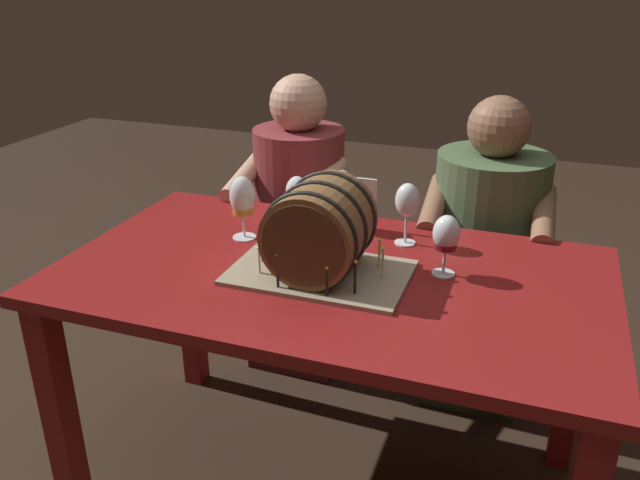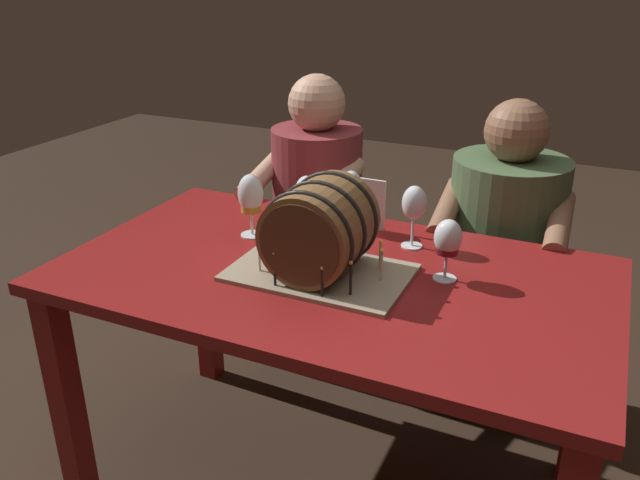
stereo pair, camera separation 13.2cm
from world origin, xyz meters
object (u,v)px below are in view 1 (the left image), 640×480
Objects in this scene: barrel_cake at (320,232)px; menu_card at (359,203)px; wine_glass_red at (446,236)px; person_seated_right at (484,263)px; person_seated_left at (300,238)px; wine_glass_rose at (342,190)px; dining_table at (331,306)px; wine_glass_amber at (243,199)px; wine_glass_empty at (407,202)px; wine_glass_white at (297,194)px.

barrel_cake is 0.36m from menu_card.
person_seated_right reaches higher than wine_glass_red.
wine_glass_red is 0.92m from person_seated_left.
wine_glass_rose is at bearing 148.81° from wine_glass_red.
barrel_cake is 0.84m from person_seated_left.
wine_glass_rose is 1.17× the size of menu_card.
dining_table is 0.37m from menu_card.
person_seated_left is at bearing 137.93° from wine_glass_red.
wine_glass_amber is at bearing 159.10° from dining_table.
wine_glass_amber is (-0.46, -0.12, -0.01)m from wine_glass_empty.
barrel_cake is at bearing -58.41° from wine_glass_white.
barrel_cake is at bearing -27.64° from wine_glass_amber.
wine_glass_amber is (-0.32, 0.12, 0.24)m from dining_table.
wine_glass_rose is at bearing -51.87° from person_seated_left.
person_seated_right is (0.37, 0.69, -0.34)m from barrel_cake.
barrel_cake is at bearing -159.95° from wine_glass_red.
person_seated_right reaches higher than menu_card.
person_seated_left is 1.03× the size of person_seated_right.
wine_glass_white is at bearing 121.59° from barrel_cake.
wine_glass_empty is at bearing -116.13° from person_seated_right.
wine_glass_amber is 0.36m from menu_card.
person_seated_left reaches higher than wine_glass_empty.
barrel_cake reaches higher than menu_card.
barrel_cake is at bearing -118.27° from dining_table.
person_seated_left reaches higher than wine_glass_amber.
dining_table is at bearing -77.38° from wine_glass_rose.
menu_card is at bearing -137.86° from person_seated_right.
wine_glass_empty reaches higher than wine_glass_white.
dining_table is 9.17× the size of menu_card.
dining_table is 7.84× the size of wine_glass_rose.
wine_glass_amber is (-0.30, 0.16, 0.00)m from barrel_cake.
wine_glass_amber is 1.15× the size of wine_glass_red.
wine_glass_rose is (-0.07, 0.29, 0.24)m from dining_table.
wine_glass_empty is (0.17, 0.28, 0.01)m from barrel_cake.
barrel_cake is 2.92× the size of menu_card.
menu_card is (-0.00, 0.35, -0.04)m from barrel_cake.
menu_card is 0.58m from person_seated_right.
wine_glass_white is 0.19m from menu_card.
menu_card is at bearing 155.20° from wine_glass_empty.
wine_glass_amber is at bearing -145.66° from wine_glass_rose.
person_seated_left is (-0.33, 0.33, -0.30)m from menu_card.
menu_card is at bearing 31.66° from wine_glass_rose.
wine_glass_empty is 0.73m from person_seated_left.
wine_glass_white is at bearing -69.08° from person_seated_left.
wine_glass_empty is 1.11× the size of wine_glass_red.
wine_glass_amber is 0.92m from person_seated_right.
wine_glass_red is 0.52m from wine_glass_white.
wine_glass_red is at bearing -31.19° from wine_glass_rose.
person_seated_left reaches higher than menu_card.
wine_glass_amber reaches higher than wine_glass_empty.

